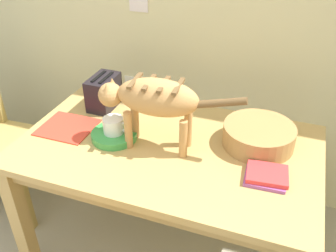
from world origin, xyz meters
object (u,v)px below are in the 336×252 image
object	(u,v)px
magazine	(68,127)
dining_table	(168,159)
toaster	(104,92)
saucer_bowl	(114,135)
book_stack	(266,176)
wicker_basket	(259,135)
cat	(153,100)
wooden_chair_far	(3,141)
coffee_mug	(114,125)

from	to	relation	value
magazine	dining_table	bearing A→B (deg)	3.80
toaster	saucer_bowl	bearing A→B (deg)	-54.12
book_stack	wicker_basket	world-z (taller)	wicker_basket
cat	magazine	world-z (taller)	cat
book_stack	wooden_chair_far	distance (m)	1.56
wicker_basket	wooden_chair_far	world-z (taller)	wooden_chair_far
wooden_chair_far	cat	bearing A→B (deg)	82.81
saucer_bowl	book_stack	xyz separation A→B (m)	(0.71, -0.05, 0.00)
book_stack	dining_table	bearing A→B (deg)	168.42
cat	wooden_chair_far	world-z (taller)	cat
coffee_mug	saucer_bowl	bearing A→B (deg)	180.00
dining_table	saucer_bowl	bearing A→B (deg)	-171.34
cat	coffee_mug	xyz separation A→B (m)	(-0.19, -0.01, -0.17)
book_stack	wicker_basket	size ratio (longest dim) A/B	0.55
magazine	book_stack	xyz separation A→B (m)	(0.97, -0.06, 0.01)
toaster	wicker_basket	bearing A→B (deg)	-5.40
saucer_bowl	wooden_chair_far	xyz separation A→B (m)	(-0.81, 0.10, -0.29)
coffee_mug	magazine	distance (m)	0.27
cat	saucer_bowl	world-z (taller)	cat
magazine	wooden_chair_far	xyz separation A→B (m)	(-0.55, 0.09, -0.28)
cat	wicker_basket	distance (m)	0.51
wooden_chair_far	magazine	bearing A→B (deg)	77.85
coffee_mug	magazine	world-z (taller)	coffee_mug
coffee_mug	book_stack	world-z (taller)	coffee_mug
dining_table	magazine	size ratio (longest dim) A/B	5.33
cat	magazine	distance (m)	0.51
coffee_mug	dining_table	bearing A→B (deg)	8.76
toaster	wooden_chair_far	size ratio (longest dim) A/B	0.21
dining_table	wooden_chair_far	world-z (taller)	wooden_chair_far
book_stack	toaster	bearing A→B (deg)	160.87
saucer_bowl	toaster	bearing A→B (deg)	125.88
magazine	saucer_bowl	bearing A→B (deg)	-0.69
dining_table	wooden_chair_far	bearing A→B (deg)	176.95
coffee_mug	toaster	size ratio (longest dim) A/B	0.67
saucer_bowl	coffee_mug	world-z (taller)	coffee_mug
cat	wooden_chair_far	size ratio (longest dim) A/B	0.69
magazine	wicker_basket	bearing A→B (deg)	10.74
book_stack	toaster	size ratio (longest dim) A/B	0.89
saucer_bowl	coffee_mug	bearing A→B (deg)	0.00
wooden_chair_far	coffee_mug	bearing A→B (deg)	80.82
toaster	wooden_chair_far	world-z (taller)	wooden_chair_far
cat	coffee_mug	size ratio (longest dim) A/B	4.79
saucer_bowl	coffee_mug	xyz separation A→B (m)	(0.00, 0.00, 0.05)
dining_table	coffee_mug	bearing A→B (deg)	-171.24
dining_table	cat	bearing A→B (deg)	-155.67
cat	wooden_chair_far	bearing A→B (deg)	81.64
saucer_bowl	wooden_chair_far	bearing A→B (deg)	173.28
book_stack	wooden_chair_far	xyz separation A→B (m)	(-1.52, 0.15, -0.29)
saucer_bowl	wicker_basket	bearing A→B (deg)	15.51
dining_table	wooden_chair_far	distance (m)	1.08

